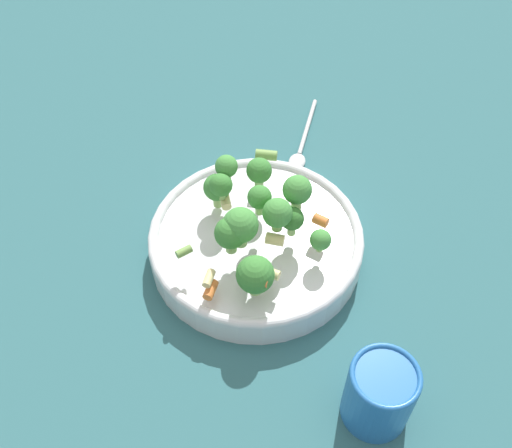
% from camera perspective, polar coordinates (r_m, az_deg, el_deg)
% --- Properties ---
extents(ground_plane, '(3.00, 3.00, 0.00)m').
position_cam_1_polar(ground_plane, '(0.82, 0.00, -2.71)').
color(ground_plane, '#2D6066').
extents(bowl, '(0.28, 0.28, 0.05)m').
position_cam_1_polar(bowl, '(0.80, 0.00, -1.65)').
color(bowl, silver).
rests_on(bowl, ground_plane).
extents(pasta_salad, '(0.22, 0.19, 0.09)m').
position_cam_1_polar(pasta_salad, '(0.73, -0.21, 0.70)').
color(pasta_salad, '#8CB766').
rests_on(pasta_salad, bowl).
extents(cup, '(0.07, 0.07, 0.09)m').
position_cam_1_polar(cup, '(0.67, 11.69, -15.51)').
color(cup, '#2366B2').
rests_on(cup, ground_plane).
extents(spoon, '(0.16, 0.09, 0.01)m').
position_cam_1_polar(spoon, '(0.96, 4.35, 7.37)').
color(spoon, silver).
rests_on(spoon, ground_plane).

